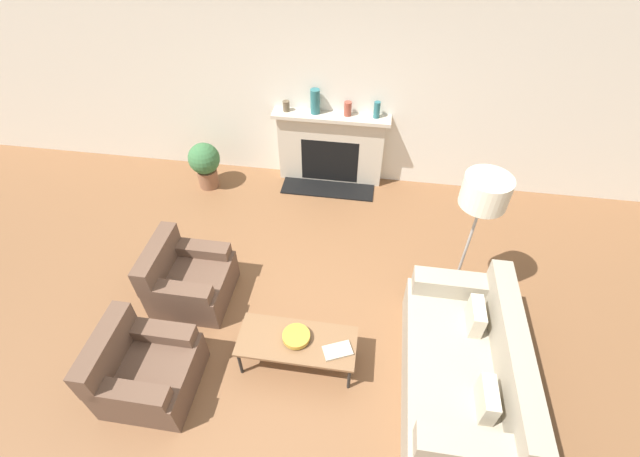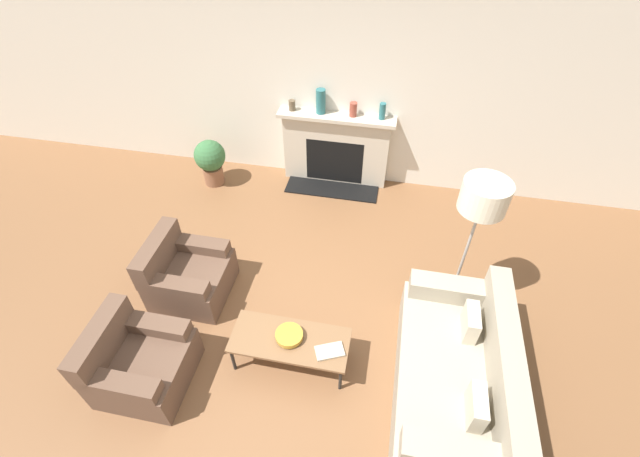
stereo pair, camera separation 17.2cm
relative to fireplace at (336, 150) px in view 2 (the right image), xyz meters
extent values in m
plane|color=brown|center=(0.06, -2.91, -0.53)|extent=(18.00, 18.00, 0.00)
cube|color=silver|center=(0.06, 0.14, 0.92)|extent=(18.00, 0.06, 2.90)
cube|color=beige|center=(0.00, 0.01, -0.01)|extent=(1.51, 0.20, 1.04)
cube|color=black|center=(0.00, -0.07, -0.15)|extent=(0.83, 0.04, 0.67)
cube|color=black|center=(0.00, -0.27, -0.52)|extent=(1.36, 0.40, 0.02)
cube|color=beige|center=(0.00, -0.02, 0.53)|extent=(1.63, 0.28, 0.05)
cube|color=#9E937F|center=(1.60, -3.10, -0.31)|extent=(0.95, 1.81, 0.44)
cube|color=#9E937F|center=(1.99, -3.10, 0.12)|extent=(0.20, 1.81, 0.42)
cube|color=#9E937F|center=(1.60, -2.30, 0.02)|extent=(0.87, 0.22, 0.21)
cube|color=#9E937F|center=(1.60, -3.90, 0.02)|extent=(0.87, 0.22, 0.21)
cube|color=#C0B49C|center=(1.74, -2.69, 0.05)|extent=(0.12, 0.32, 0.28)
cube|color=#C0B49C|center=(1.74, -3.51, 0.05)|extent=(0.12, 0.32, 0.28)
cube|color=brown|center=(-1.23, -3.54, -0.33)|extent=(0.80, 0.79, 0.40)
cube|color=brown|center=(-1.55, -3.54, 0.05)|extent=(0.18, 0.79, 0.36)
cube|color=brown|center=(-1.23, -3.85, -0.06)|extent=(0.72, 0.18, 0.13)
cube|color=brown|center=(-1.23, -3.24, -0.06)|extent=(0.72, 0.18, 0.13)
cube|color=brown|center=(-1.23, -2.45, -0.33)|extent=(0.80, 0.79, 0.40)
cube|color=brown|center=(-1.55, -2.45, 0.05)|extent=(0.18, 0.79, 0.36)
cube|color=brown|center=(-1.23, -2.75, -0.06)|extent=(0.72, 0.18, 0.13)
cube|color=brown|center=(-1.23, -2.14, -0.06)|extent=(0.72, 0.18, 0.13)
cube|color=brown|center=(0.08, -3.08, -0.16)|extent=(1.14, 0.48, 0.03)
cylinder|color=black|center=(-0.45, -3.28, -0.35)|extent=(0.03, 0.03, 0.36)
cylinder|color=black|center=(0.61, -3.28, -0.35)|extent=(0.03, 0.03, 0.36)
cylinder|color=black|center=(-0.45, -2.88, -0.35)|extent=(0.03, 0.03, 0.36)
cylinder|color=black|center=(0.61, -2.88, -0.35)|extent=(0.03, 0.03, 0.36)
cylinder|color=#BC8E2D|center=(0.07, -3.07, -0.13)|extent=(0.09, 0.09, 0.02)
cylinder|color=#BC8E2D|center=(0.07, -3.07, -0.10)|extent=(0.27, 0.27, 0.05)
cube|color=#B2A893|center=(0.48, -3.14, -0.13)|extent=(0.31, 0.25, 0.02)
cylinder|color=gray|center=(1.69, -1.94, -0.51)|extent=(0.33, 0.33, 0.03)
cylinder|color=gray|center=(1.69, -1.94, 0.18)|extent=(0.03, 0.03, 1.35)
cylinder|color=beige|center=(1.69, -1.94, 0.96)|extent=(0.45, 0.45, 0.30)
cylinder|color=brown|center=(-0.62, 0.01, 0.63)|extent=(0.09, 0.09, 0.14)
cylinder|color=#28666B|center=(-0.22, 0.01, 0.73)|extent=(0.13, 0.13, 0.34)
cylinder|color=brown|center=(0.22, 0.01, 0.65)|extent=(0.10, 0.10, 0.19)
cylinder|color=#28666B|center=(0.61, 0.01, 0.67)|extent=(0.09, 0.09, 0.22)
cylinder|color=brown|center=(-1.77, -0.43, -0.39)|extent=(0.29, 0.29, 0.28)
sphere|color=#386B3D|center=(-1.77, -0.43, -0.05)|extent=(0.45, 0.45, 0.45)
camera|label=1|loc=(0.63, -5.24, 3.46)|focal=24.00mm
camera|label=2|loc=(0.80, -5.21, 3.46)|focal=24.00mm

